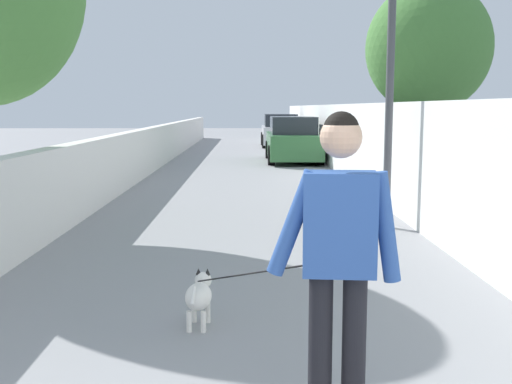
{
  "coord_description": "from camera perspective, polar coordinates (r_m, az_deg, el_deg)",
  "views": [
    {
      "loc": [
        -1.63,
        -0.09,
        1.85
      ],
      "look_at": [
        4.52,
        -0.17,
        1.0
      ],
      "focal_mm": 43.02,
      "sensor_mm": 36.0,
      "label": 1
    }
  ],
  "objects": [
    {
      "name": "fence_right",
      "position": [
        13.92,
        10.44,
        4.11
      ],
      "size": [
        48.0,
        0.3,
        1.94
      ],
      "primitive_type": "cube",
      "color": "white",
      "rests_on": "ground"
    },
    {
      "name": "person_skateboarder",
      "position": [
        3.27,
        7.72,
        -5.23
      ],
      "size": [
        0.25,
        0.71,
        1.75
      ],
      "color": "black",
      "rests_on": "skateboard"
    },
    {
      "name": "wall_left",
      "position": [
        13.98,
        -12.62,
        2.69
      ],
      "size": [
        48.0,
        0.3,
        1.27
      ],
      "primitive_type": "cube",
      "color": "silver",
      "rests_on": "ground"
    },
    {
      "name": "tree_right_far",
      "position": [
        15.29,
        15.72,
        12.72
      ],
      "size": [
        2.92,
        2.92,
        4.76
      ],
      "color": "brown",
      "rests_on": "ground"
    },
    {
      "name": "lamp_post",
      "position": [
        9.66,
        12.49,
        14.69
      ],
      "size": [
        0.36,
        0.36,
        4.44
      ],
      "color": "#4C4C51",
      "rests_on": "ground"
    },
    {
      "name": "ground_plane",
      "position": [
        15.74,
        -1.07,
        1.12
      ],
      "size": [
        80.0,
        80.0,
        0.0
      ],
      "primitive_type": "plane",
      "color": "gray"
    },
    {
      "name": "car_near",
      "position": [
        21.19,
        3.45,
        4.78
      ],
      "size": [
        4.32,
        1.8,
        1.54
      ],
      "color": "#336B38",
      "rests_on": "ground"
    },
    {
      "name": "dog",
      "position": [
        5.28,
        -5.25,
        -9.49
      ],
      "size": [
        2.18,
        1.03,
        1.06
      ],
      "color": "white",
      "rests_on": "ground"
    },
    {
      "name": "car_far",
      "position": [
        29.34,
        2.28,
        5.64
      ],
      "size": [
        4.07,
        1.8,
        1.54
      ],
      "color": "silver",
      "rests_on": "ground"
    }
  ]
}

